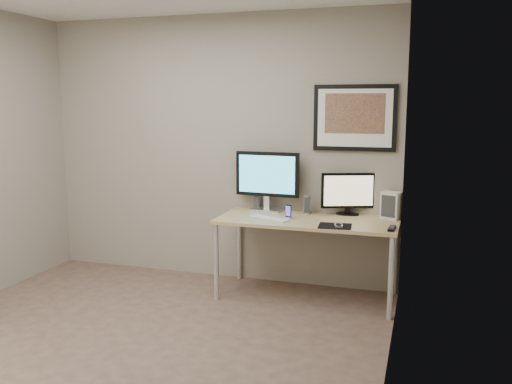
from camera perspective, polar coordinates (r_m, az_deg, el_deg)
floor at (r=4.24m, az=-12.67°, el=-15.35°), size 3.60×3.60×0.00m
room at (r=4.25m, az=-10.42°, el=7.70°), size 3.60×3.60×3.60m
desk at (r=4.89m, az=5.44°, el=-3.58°), size 1.60×0.70×0.73m
framed_art at (r=5.03m, az=10.35°, el=7.69°), size 0.75×0.04×0.60m
monitor_large at (r=5.15m, az=1.19°, el=1.43°), size 0.62×0.21×0.57m
monitor_tv at (r=5.05m, az=9.67°, el=-0.06°), size 0.48×0.20×0.39m
speaker_left at (r=5.27m, az=0.13°, el=-0.96°), size 0.07×0.07×0.16m
speaker_right at (r=5.08m, az=5.37°, el=-1.31°), size 0.09×0.09×0.18m
phone_dock at (r=4.84m, az=3.42°, el=-2.09°), size 0.08×0.08×0.13m
keyboard at (r=4.83m, az=1.43°, el=-2.80°), size 0.41×0.26×0.01m
mousepad at (r=4.61m, az=8.31°, el=-3.56°), size 0.29×0.27×0.00m
mouse at (r=4.58m, az=8.68°, el=-3.43°), size 0.08×0.11×0.03m
remote at (r=4.58m, az=14.12°, el=-3.70°), size 0.06×0.19×0.02m
fan_unit at (r=4.98m, az=14.04°, el=-1.36°), size 0.19×0.17×0.25m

